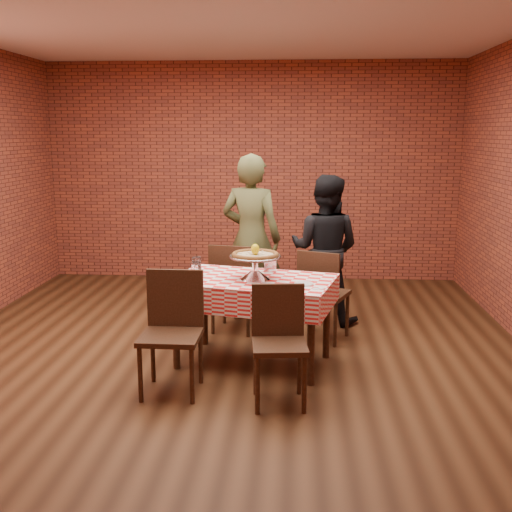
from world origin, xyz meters
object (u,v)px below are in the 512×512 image
table (253,322)px  diner_olive (251,238)px  pizza (255,255)px  chair_far_right (324,294)px  chair_near_right (279,348)px  chair_far_left (236,287)px  water_glass_left (196,270)px  diner_black (325,249)px  chair_near_left (171,335)px  water_glass_right (197,265)px  pizza_stand (255,268)px  condiment_caddy (270,263)px

table → diner_olive: size_ratio=0.75×
pizza → chair_far_right: size_ratio=0.44×
chair_near_right → chair_far_left: bearing=100.2°
pizza → chair_far_right: pizza is taller
water_glass_left → diner_black: diner_black is taller
chair_near_left → diner_olive: diner_olive is taller
table → pizza: size_ratio=3.36×
pizza → water_glass_right: 0.61m
water_glass_left → water_glass_right: (-0.03, 0.21, 0.00)m
chair_far_left → diner_olive: size_ratio=0.51×
chair_near_left → chair_far_right: bearing=48.2°
table → water_glass_left: 0.66m
pizza_stand → chair_far_left: pizza_stand is taller
pizza → diner_black: size_ratio=0.25×
pizza_stand → condiment_caddy: pizza_stand is taller
pizza → diner_black: bearing=63.6°
water_glass_left → condiment_caddy: (0.62, 0.26, 0.01)m
condiment_caddy → diner_black: (0.53, 1.00, -0.06)m
chair_far_left → pizza: bearing=117.3°
chair_far_left → chair_near_left: bearing=89.0°
water_glass_left → chair_near_left: 0.76m
table → pizza_stand: 0.48m
pizza → diner_olive: 1.32m
table → pizza: pizza is taller
chair_near_left → chair_near_right: 0.85m
table → chair_far_right: chair_far_right is taller
water_glass_left → water_glass_right: 0.22m
water_glass_left → chair_far_right: bearing=31.0°
chair_near_right → chair_far_left: chair_far_left is taller
pizza → chair_near_left: pizza is taller
water_glass_right → water_glass_left: bearing=-81.4°
water_glass_right → chair_near_right: bearing=-53.2°
chair_far_right → diner_olive: 1.06m
chair_near_right → diner_black: bearing=73.0°
water_glass_right → diner_black: size_ratio=0.09×
pizza → condiment_caddy: 0.33m
pizza_stand → condiment_caddy: size_ratio=2.97×
pizza → chair_near_right: 0.98m
water_glass_right → diner_black: bearing=41.6°
pizza → water_glass_right: size_ratio=2.98×
pizza → diner_black: 1.45m
chair_near_left → chair_far_right: 1.82m
pizza → diner_black: diner_black is taller
table → diner_black: 1.49m
water_glass_left → chair_far_left: chair_far_left is taller
diner_olive → water_glass_left: bearing=89.5°
table → chair_far_left: chair_far_left is taller
chair_far_left → chair_far_right: 0.91m
pizza → chair_far_right: 1.07m
water_glass_left → pizza_stand: bearing=-3.1°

